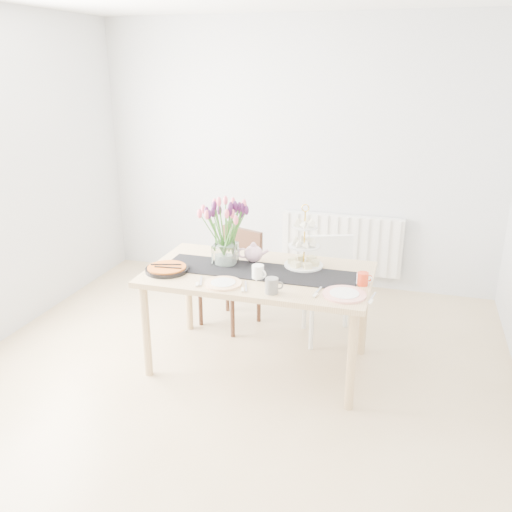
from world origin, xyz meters
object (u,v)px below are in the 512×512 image
(tulip_vase, at_px, (225,222))
(mug_orange, at_px, (363,279))
(radiator, at_px, (341,244))
(cake_stand, at_px, (304,251))
(mug_grey, at_px, (272,286))
(plate_left, at_px, (223,283))
(plate_right, at_px, (344,294))
(tart_tin, at_px, (167,269))
(teapot, at_px, (253,254))
(cream_jug, at_px, (362,279))
(mug_white, at_px, (258,272))
(chair_white, at_px, (329,280))
(chair_brown, at_px, (235,270))

(tulip_vase, xyz_separation_m, mug_orange, (1.02, -0.11, -0.28))
(radiator, relative_size, mug_orange, 13.40)
(radiator, height_order, cake_stand, cake_stand)
(mug_grey, xyz_separation_m, plate_left, (-0.35, 0.05, -0.04))
(plate_right, bearing_deg, cake_stand, 129.57)
(tart_tin, bearing_deg, radiator, 62.15)
(mug_orange, bearing_deg, mug_grey, -178.37)
(teapot, relative_size, cream_jug, 2.81)
(tart_tin, distance_m, mug_grey, 0.84)
(teapot, distance_m, mug_white, 0.33)
(radiator, xyz_separation_m, mug_orange, (0.38, -1.75, 0.34))
(radiator, bearing_deg, teapot, -106.52)
(radiator, bearing_deg, plate_right, -81.77)
(radiator, relative_size, mug_grey, 11.67)
(radiator, distance_m, cream_jug, 1.81)
(tart_tin, bearing_deg, cream_jug, 6.43)
(cake_stand, height_order, mug_grey, cake_stand)
(mug_grey, bearing_deg, chair_white, 54.87)
(cake_stand, bearing_deg, plate_left, -133.16)
(chair_brown, bearing_deg, tulip_vase, -57.07)
(radiator, relative_size, mug_white, 11.96)
(chair_brown, xyz_separation_m, tulip_vase, (0.12, -0.58, 0.60))
(chair_brown, relative_size, teapot, 3.66)
(mug_orange, distance_m, plate_left, 0.94)
(cake_stand, bearing_deg, mug_grey, -100.74)
(tart_tin, bearing_deg, tulip_vase, 36.07)
(cake_stand, xyz_separation_m, plate_left, (-0.45, -0.48, -0.11))
(tart_tin, relative_size, mug_orange, 3.45)
(chair_white, relative_size, mug_grey, 8.11)
(mug_white, height_order, plate_right, mug_white)
(tulip_vase, bearing_deg, cream_jug, -5.84)
(chair_brown, relative_size, cake_stand, 1.96)
(plate_right, bearing_deg, tulip_vase, 160.87)
(cream_jug, distance_m, mug_orange, 0.01)
(cake_stand, relative_size, mug_grey, 4.09)
(teapot, bearing_deg, cream_jug, -22.32)
(chair_white, bearing_deg, plate_left, -142.63)
(chair_brown, bearing_deg, cream_jug, -10.10)
(chair_white, xyz_separation_m, plate_right, (0.23, -0.88, 0.27))
(tulip_vase, relative_size, tart_tin, 1.92)
(tart_tin, bearing_deg, mug_orange, 5.98)
(radiator, height_order, mug_orange, mug_orange)
(mug_grey, xyz_separation_m, plate_right, (0.46, 0.10, -0.04))
(tulip_vase, relative_size, cake_stand, 1.41)
(cake_stand, relative_size, plate_left, 1.67)
(chair_white, xyz_separation_m, mug_grey, (-0.23, -0.98, 0.32))
(cake_stand, bearing_deg, teapot, -177.31)
(mug_white, xyz_separation_m, plate_left, (-0.20, -0.16, -0.04))
(chair_white, bearing_deg, radiator, 72.26)
(plate_left, relative_size, plate_right, 0.89)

